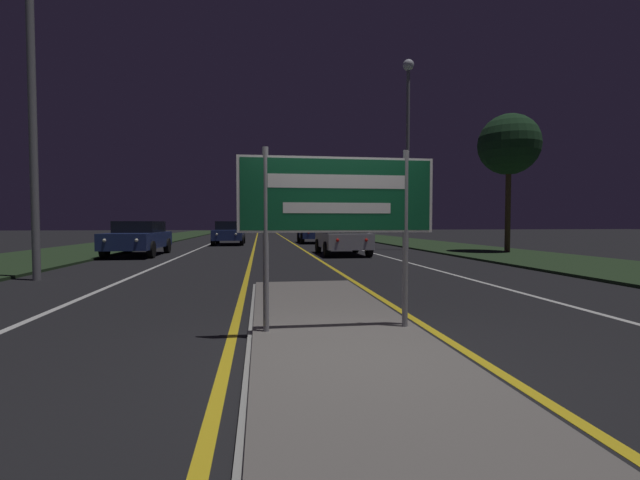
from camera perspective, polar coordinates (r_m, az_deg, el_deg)
ground_plane at (r=4.67m, az=3.94°, el=-15.06°), size 160.00×160.00×0.00m
median_island at (r=5.35m, az=2.28°, el=-12.33°), size 2.16×8.65×0.10m
verge_left at (r=25.86m, az=-27.34°, el=-0.95°), size 5.00×100.00×0.08m
verge_right at (r=26.53m, az=15.17°, el=-0.70°), size 5.00×100.00×0.08m
centre_line_yellow_left at (r=29.39m, az=-8.64°, el=-0.43°), size 0.12×70.00×0.01m
centre_line_yellow_right at (r=29.47m, az=-3.70°, el=-0.40°), size 0.12×70.00×0.01m
lane_line_white_left at (r=29.57m, az=-14.33°, el=-0.46°), size 0.12×70.00×0.01m
lane_line_white_right at (r=29.83m, az=1.92°, el=-0.36°), size 0.12×70.00×0.01m
edge_line_white_left at (r=30.05m, az=-20.03°, el=-0.48°), size 0.10×70.00×0.01m
edge_line_white_right at (r=30.49m, az=7.48°, el=-0.32°), size 0.10×70.00×0.01m
highway_sign at (r=5.18m, az=2.32°, el=5.11°), size 2.39×0.07×2.18m
streetlight_right_near at (r=23.06m, az=11.63°, el=14.88°), size 0.57×0.57×9.70m
car_receding_0 at (r=18.61m, az=3.00°, el=0.28°), size 1.98×4.12×1.38m
car_receding_1 at (r=29.35m, az=-0.86°, el=1.14°), size 2.01×4.29×1.49m
car_approaching_0 at (r=19.73m, az=-23.01°, el=0.34°), size 1.96×4.74×1.46m
car_approaching_1 at (r=28.05m, az=-12.02°, el=1.01°), size 1.93×4.57×1.49m
roadside_palm_right at (r=21.47m, az=23.89°, el=11.50°), size 2.72×2.72×6.21m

